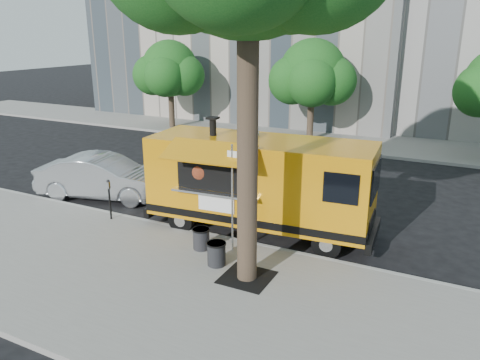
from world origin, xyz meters
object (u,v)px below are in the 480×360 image
Objects in this scene: trash_bin_left at (201,238)px; trash_bin_right at (216,253)px; far_tree_b at (312,73)px; far_tree_a at (170,69)px; sedan at (104,177)px; sign_post at (232,192)px; food_truck at (259,182)px; parking_meter at (109,195)px.

trash_bin_right is at bearing -36.99° from trash_bin_left.
far_tree_b is 15.83m from trash_bin_right.
trash_bin_right is at bearing -52.00° from far_tree_a.
far_tree_a is 13.26m from sedan.
sign_post is at bearing -50.17° from far_tree_a.
food_truck is (2.55, -12.53, -2.20)m from far_tree_b.
far_tree_b is at bearing 81.90° from parking_meter.
trash_bin_right is (0.05, -1.00, -1.37)m from sign_post.
sedan is 8.19× the size of trash_bin_left.
trash_bin_left is at bearing -115.27° from food_truck.
sign_post reaches higher than parking_meter.
food_truck is 6.48m from sedan.
trash_bin_right is at bearing -128.84° from sedan.
parking_meter is at bearing 171.49° from trash_bin_left.
sedan is at bearing 155.21° from trash_bin_right.
food_truck reaches higher than sedan.
far_tree_a is 4.01× the size of parking_meter.
sedan reaches higher than trash_bin_left.
far_tree_b is 14.61m from sign_post.
far_tree_a is 19.13m from trash_bin_right.
parking_meter is (-2.00, -14.05, -2.85)m from far_tree_b.
parking_meter is 3.83m from trash_bin_left.
far_tree_b is 0.77× the size of food_truck.
far_tree_a is 1.09× the size of sedan.
sign_post is 0.42× the size of food_truck.
sign_post is (11.55, -13.85, -1.93)m from far_tree_a.
sedan is (-3.87, -12.26, -3.03)m from far_tree_b.
far_tree_b is at bearing 96.85° from trash_bin_left.
food_truck is 2.95m from trash_bin_right.
far_tree_b reaches higher than sedan.
trash_bin_right is (4.60, -1.20, -0.50)m from parking_meter.
sedan is at bearing 157.32° from trash_bin_left.
far_tree_a reaches higher than parking_meter.
far_tree_a is at bearing 128.00° from trash_bin_right.
far_tree_a is at bearing 129.83° from sign_post.
parking_meter is (7.00, -13.65, -2.79)m from far_tree_a.
far_tree_a is at bearing 127.12° from trash_bin_left.
sign_post is 4.64m from parking_meter.
trash_bin_left is 0.96× the size of trash_bin_right.
far_tree_b is at bearing 97.07° from food_truck.
far_tree_b is at bearing 100.15° from sign_post.
sedan is (-1.87, 1.79, -0.18)m from parking_meter.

